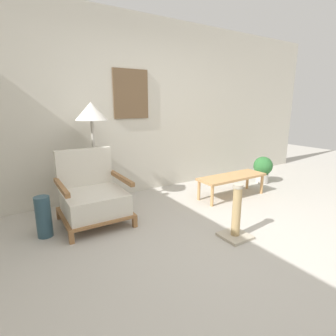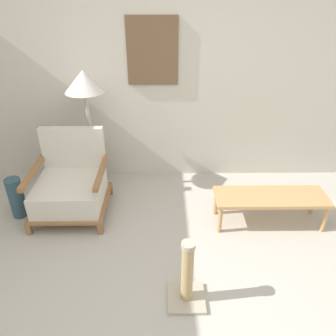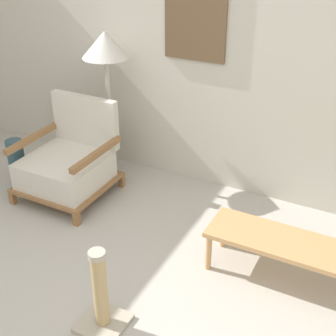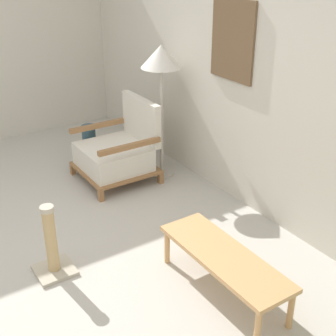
{
  "view_description": "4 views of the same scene",
  "coord_description": "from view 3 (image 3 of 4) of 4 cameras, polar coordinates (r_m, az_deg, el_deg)",
  "views": [
    {
      "loc": [
        -1.74,
        -1.63,
        1.39
      ],
      "look_at": [
        0.11,
        1.33,
        0.55
      ],
      "focal_mm": 28.0,
      "sensor_mm": 36.0,
      "label": 1
    },
    {
      "loc": [
        0.07,
        -1.58,
        2.22
      ],
      "look_at": [
        0.11,
        1.33,
        0.55
      ],
      "focal_mm": 35.0,
      "sensor_mm": 36.0,
      "label": 2
    },
    {
      "loc": [
        1.59,
        -1.53,
        2.35
      ],
      "look_at": [
        0.11,
        1.33,
        0.55
      ],
      "focal_mm": 50.0,
      "sensor_mm": 36.0,
      "label": 3
    },
    {
      "loc": [
        3.2,
        -0.71,
        2.35
      ],
      "look_at": [
        0.11,
        1.33,
        0.55
      ],
      "focal_mm": 50.0,
      "sensor_mm": 36.0,
      "label": 4
    }
  ],
  "objects": [
    {
      "name": "scratching_post",
      "position": [
        3.05,
        -8.15,
        -15.7
      ],
      "size": [
        0.3,
        0.3,
        0.6
      ],
      "color": "#B2A893",
      "rests_on": "ground_plane"
    },
    {
      "name": "wall_back",
      "position": [
        4.15,
        4.21,
        15.2
      ],
      "size": [
        8.0,
        0.09,
        2.7
      ],
      "color": "beige",
      "rests_on": "ground_plane"
    },
    {
      "name": "armchair",
      "position": [
        4.34,
        -12.0,
        0.62
      ],
      "size": [
        0.76,
        0.76,
        0.86
      ],
      "color": "olive",
      "rests_on": "ground_plane"
    },
    {
      "name": "coffee_table",
      "position": [
        3.39,
        14.35,
        -9.17
      ],
      "size": [
        1.13,
        0.38,
        0.34
      ],
      "color": "tan",
      "rests_on": "ground_plane"
    },
    {
      "name": "floor_lamp",
      "position": [
        4.23,
        -7.6,
        13.63
      ],
      "size": [
        0.42,
        0.42,
        1.43
      ],
      "color": "#B7B2A8",
      "rests_on": "ground_plane"
    },
    {
      "name": "vase",
      "position": [
        4.68,
        -17.93,
        0.7
      ],
      "size": [
        0.16,
        0.16,
        0.45
      ],
      "primitive_type": "cylinder",
      "color": "#2D4C5B",
      "rests_on": "ground_plane"
    },
    {
      "name": "ground_plane",
      "position": [
        3.22,
        -13.33,
        -18.63
      ],
      "size": [
        14.0,
        14.0,
        0.0
      ],
      "primitive_type": "plane",
      "color": "#B7B2A8"
    }
  ]
}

